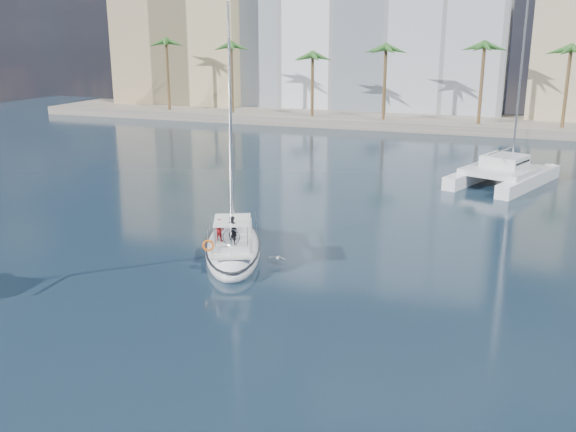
% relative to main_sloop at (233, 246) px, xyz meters
% --- Properties ---
extents(ground, '(160.00, 160.00, 0.00)m').
position_rel_main_sloop_xyz_m(ground, '(3.53, -2.61, -0.49)').
color(ground, black).
rests_on(ground, ground).
extents(quay, '(120.00, 14.00, 1.20)m').
position_rel_main_sloop_xyz_m(quay, '(3.53, 58.39, 0.11)').
color(quay, gray).
rests_on(quay, ground).
extents(building_modern, '(42.00, 16.00, 28.00)m').
position_rel_main_sloop_xyz_m(building_modern, '(-8.47, 70.39, 13.51)').
color(building_modern, white).
rests_on(building_modern, ground).
extents(building_tan_left, '(22.00, 14.00, 22.00)m').
position_rel_main_sloop_xyz_m(building_tan_left, '(-38.47, 66.39, 10.51)').
color(building_tan_left, tan).
rests_on(building_tan_left, ground).
extents(palm_left, '(3.60, 3.60, 12.30)m').
position_rel_main_sloop_xyz_m(palm_left, '(-30.47, 54.39, 9.79)').
color(palm_left, brown).
rests_on(palm_left, ground).
extents(palm_centre, '(3.60, 3.60, 12.30)m').
position_rel_main_sloop_xyz_m(palm_centre, '(3.53, 54.39, 9.79)').
color(palm_centre, brown).
rests_on(palm_centre, ground).
extents(main_sloop, '(7.07, 10.62, 15.11)m').
position_rel_main_sloop_xyz_m(main_sloop, '(0.00, 0.00, 0.00)').
color(main_sloop, white).
rests_on(main_sloop, ground).
extents(catamaran, '(9.42, 12.81, 16.87)m').
position_rel_main_sloop_xyz_m(catamaran, '(14.26, 24.77, 0.64)').
color(catamaran, white).
rests_on(catamaran, ground).
extents(seagull, '(1.03, 0.44, 0.19)m').
position_rel_main_sloop_xyz_m(seagull, '(3.15, -0.79, -0.11)').
color(seagull, silver).
rests_on(seagull, ground).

